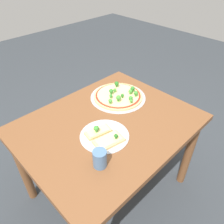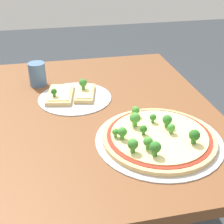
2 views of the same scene
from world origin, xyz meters
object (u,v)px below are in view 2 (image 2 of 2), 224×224
(dining_table, at_px, (98,130))
(pizza_tray_whole, at_px, (158,137))
(pizza_tray_slice, at_px, (72,95))
(drinking_cup, at_px, (37,74))

(dining_table, xyz_separation_m, pizza_tray_whole, (0.25, 0.15, 0.11))
(pizza_tray_slice, xyz_separation_m, drinking_cup, (-0.15, -0.13, 0.04))
(dining_table, relative_size, pizza_tray_whole, 2.71)
(dining_table, distance_m, drinking_cup, 0.37)
(pizza_tray_whole, height_order, pizza_tray_slice, pizza_tray_whole)
(pizza_tray_whole, distance_m, drinking_cup, 0.62)
(pizza_tray_slice, bearing_deg, pizza_tray_whole, 33.06)
(pizza_tray_whole, xyz_separation_m, drinking_cup, (-0.51, -0.36, 0.03))
(dining_table, bearing_deg, pizza_tray_slice, -143.17)
(dining_table, distance_m, pizza_tray_slice, 0.17)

